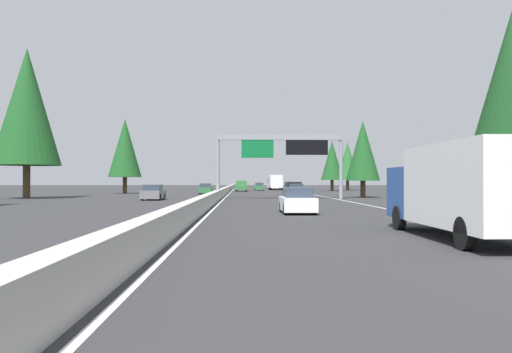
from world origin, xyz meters
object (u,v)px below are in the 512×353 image
conifer_right_mid (363,151)px  bus_distant_b (273,181)px  minivan_far_left (293,187)px  sedan_distant_a (296,190)px  sedan_mid_right (297,201)px  conifer_left_near (27,107)px  oncoming_far (206,189)px  oncoming_near (153,193)px  box_truck_near_right (275,182)px  conifer_right_far (332,160)px  box_truck_far_right (462,188)px  sedan_near_center (259,187)px  conifer_right_distant (348,161)px  pickup_far_center (241,186)px  conifer_left_mid (125,148)px  sign_gantry_overhead (281,148)px

conifer_right_mid → bus_distant_b: bearing=5.8°
minivan_far_left → sedan_distant_a: minivan_far_left is taller
sedan_mid_right → conifer_left_near: bearing=45.1°
minivan_far_left → oncoming_far: 12.22m
minivan_far_left → oncoming_near: bearing=145.7°
minivan_far_left → box_truck_near_right: bearing=0.8°
conifer_right_far → box_truck_far_right: bearing=173.2°
minivan_far_left → sedan_near_center: (27.26, 3.86, -0.27)m
sedan_distant_a → bus_distant_b: bearing=-0.3°
conifer_right_distant → box_truck_far_right: bearing=171.0°
pickup_far_center → conifer_right_distant: size_ratio=0.60×
minivan_far_left → conifer_left_mid: bearing=83.5°
sedan_mid_right → sedan_distant_a: size_ratio=1.00×
sedan_mid_right → conifer_left_near: 37.25m
sign_gantry_overhead → box_truck_far_right: size_ratio=1.49×
sedan_near_center → conifer_right_distant: bearing=-89.7°
sedan_mid_right → box_truck_far_right: bearing=-164.0°
box_truck_far_right → pickup_far_center: (75.72, 7.09, -0.70)m
box_truck_far_right → oncoming_far: bearing=11.9°
conifer_left_near → conifer_left_mid: 21.86m
sedan_distant_a → sedan_near_center: bearing=5.6°
box_truck_far_right → pickup_far_center: 76.05m
sedan_near_center → conifer_right_mid: 45.19m
sign_gantry_overhead → oncoming_near: sign_gantry_overhead is taller
sedan_mid_right → conifer_right_mid: (27.15, -10.04, 4.42)m
minivan_far_left → sedan_near_center: bearing=8.1°
conifer_right_far → sedan_near_center: bearing=60.8°
minivan_far_left → conifer_right_far: conifer_right_far is taller
pickup_far_center → conifer_right_distant: bearing=-67.1°
oncoming_far → conifer_left_mid: bearing=-103.2°
conifer_right_mid → conifer_left_near: size_ratio=0.54×
sedan_distant_a → oncoming_near: 21.12m
sedan_distant_a → oncoming_near: size_ratio=1.00×
sign_gantry_overhead → conifer_right_distant: (48.53, -16.45, 0.57)m
conifer_right_mid → pickup_far_center: bearing=20.7°
sign_gantry_overhead → sedan_distant_a: 13.89m
oncoming_far → sign_gantry_overhead: bearing=23.1°
sedan_mid_right → bus_distant_b: bearing=-2.5°
pickup_far_center → conifer_right_mid: size_ratio=0.67×
minivan_far_left → box_truck_near_right: 31.67m
sedan_near_center → conifer_right_distant: 17.84m
minivan_far_left → conifer_right_distant: (27.34, -13.26, 4.73)m
minivan_far_left → pickup_far_center: 20.02m
sedan_near_center → conifer_left_mid: conifer_left_mid is taller
box_truck_near_right → conifer_left_mid: 37.69m
box_truck_far_right → conifer_right_mid: size_ratio=1.01×
sedan_mid_right → bus_distant_b: (87.88, -3.87, 1.03)m
sedan_distant_a → conifer_left_mid: 26.81m
conifer_right_distant → oncoming_far: bearing=137.1°
conifer_right_distant → sedan_mid_right: bearing=166.4°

